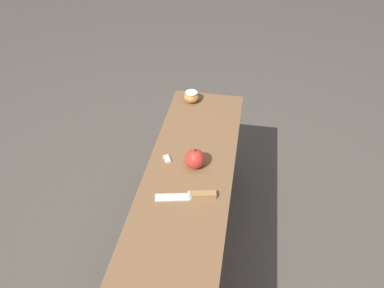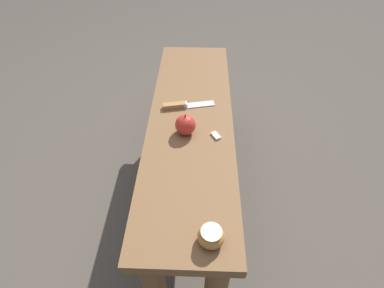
# 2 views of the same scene
# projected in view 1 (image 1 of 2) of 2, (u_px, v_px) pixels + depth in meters

# --- Properties ---
(ground_plane) EXTENTS (8.00, 8.00, 0.00)m
(ground_plane) POSITION_uv_depth(u_px,v_px,m) (188.00, 257.00, 1.64)
(ground_plane) COLOR #4C443D
(wooden_bench) EXTENTS (1.15, 0.32, 0.48)m
(wooden_bench) POSITION_uv_depth(u_px,v_px,m) (187.00, 202.00, 1.41)
(wooden_bench) COLOR brown
(wooden_bench) RESTS_ON ground_plane
(knife) EXTENTS (0.07, 0.21, 0.02)m
(knife) POSITION_uv_depth(u_px,v_px,m) (195.00, 196.00, 1.26)
(knife) COLOR silver
(knife) RESTS_ON wooden_bench
(apple_whole) EXTENTS (0.07, 0.07, 0.08)m
(apple_whole) POSITION_uv_depth(u_px,v_px,m) (195.00, 159.00, 1.36)
(apple_whole) COLOR red
(apple_whole) RESTS_ON wooden_bench
(apple_cut) EXTENTS (0.07, 0.07, 0.05)m
(apple_cut) POSITION_uv_depth(u_px,v_px,m) (191.00, 97.00, 1.69)
(apple_cut) COLOR #B27233
(apple_cut) RESTS_ON wooden_bench
(apple_slice_near_knife) EXTENTS (0.04, 0.04, 0.01)m
(apple_slice_near_knife) POSITION_uv_depth(u_px,v_px,m) (167.00, 159.00, 1.41)
(apple_slice_near_knife) COLOR beige
(apple_slice_near_knife) RESTS_ON wooden_bench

